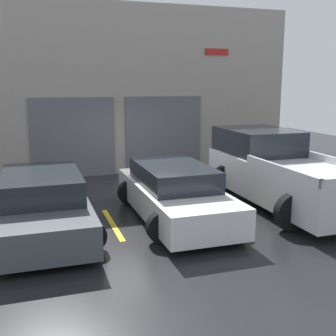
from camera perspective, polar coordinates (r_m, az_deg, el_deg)
ground_plane at (r=11.98m, az=-2.53°, el=-3.60°), size 28.00×28.00×0.00m
shophouse_building at (r=14.76m, az=-6.16°, el=10.29°), size 12.18×0.68×5.71m
pickup_truck at (r=11.28m, az=14.73°, el=-0.42°), size 2.51×5.19×1.85m
sedan_white at (r=9.83m, az=0.86°, el=-3.41°), size 2.13×4.49×1.26m
sedan_side at (r=9.33m, az=-16.60°, el=-4.73°), size 2.20×4.47×1.27m
parking_stripe_left at (r=9.62m, az=-7.51°, el=-7.54°), size 0.12×2.20×0.01m
parking_stripe_centre at (r=10.53m, az=8.56°, el=-5.87°), size 0.12×2.20×0.01m
parking_stripe_right at (r=12.11m, az=21.18°, el=-4.22°), size 0.12×2.20×0.01m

